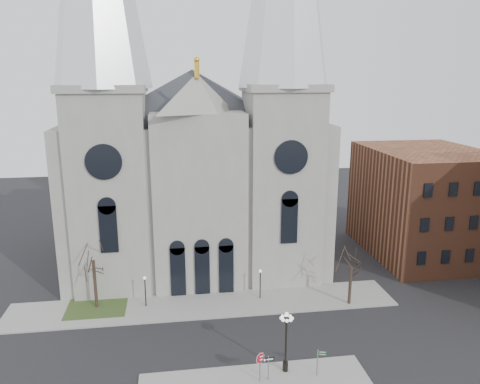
{
  "coord_description": "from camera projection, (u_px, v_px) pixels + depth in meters",
  "views": [
    {
      "loc": [
        -2.76,
        -33.47,
        23.33
      ],
      "look_at": [
        3.32,
        8.0,
        12.82
      ],
      "focal_mm": 35.0,
      "sensor_mm": 36.0,
      "label": 1
    }
  ],
  "objects": [
    {
      "name": "ground",
      "position": [
        214.0,
        369.0,
        38.18
      ],
      "size": [
        160.0,
        160.0,
        0.0
      ],
      "primitive_type": "plane",
      "color": "black",
      "rests_on": "ground"
    },
    {
      "name": "sidewalk_far",
      "position": [
        204.0,
        305.0,
        48.72
      ],
      "size": [
        40.0,
        6.0,
        0.14
      ],
      "primitive_type": "cube",
      "color": "gray",
      "rests_on": "ground"
    },
    {
      "name": "grass_patch",
      "position": [
        97.0,
        307.0,
        48.13
      ],
      "size": [
        6.0,
        5.0,
        0.18
      ],
      "primitive_type": "cube",
      "color": "#2D431C",
      "rests_on": "ground"
    },
    {
      "name": "cathedral",
      "position": [
        194.0,
        117.0,
        55.62
      ],
      "size": [
        33.0,
        26.66,
        54.0
      ],
      "color": "gray",
      "rests_on": "ground"
    },
    {
      "name": "bg_building_brick",
      "position": [
        424.0,
        202.0,
        61.81
      ],
      "size": [
        14.0,
        18.0,
        14.0
      ],
      "primitive_type": "cube",
      "color": "brown",
      "rests_on": "ground"
    },
    {
      "name": "tree_left",
      "position": [
        93.0,
        257.0,
        46.79
      ],
      "size": [
        3.2,
        3.2,
        7.5
      ],
      "color": "black",
      "rests_on": "ground"
    },
    {
      "name": "tree_right",
      "position": [
        351.0,
        265.0,
        47.84
      ],
      "size": [
        3.2,
        3.2,
        6.0
      ],
      "color": "black",
      "rests_on": "ground"
    },
    {
      "name": "ped_lamp_left",
      "position": [
        145.0,
        286.0,
        47.81
      ],
      "size": [
        0.32,
        0.32,
        3.26
      ],
      "color": "black",
      "rests_on": "sidewalk_far"
    },
    {
      "name": "ped_lamp_right",
      "position": [
        260.0,
        279.0,
        49.5
      ],
      "size": [
        0.32,
        0.32,
        3.26
      ],
      "color": "black",
      "rests_on": "sidewalk_far"
    },
    {
      "name": "stop_sign",
      "position": [
        260.0,
        361.0,
        36.01
      ],
      "size": [
        0.88,
        0.23,
        2.5
      ],
      "rotation": [
        0.0,
        0.0,
        0.24
      ],
      "color": "slate",
      "rests_on": "sidewalk_near"
    },
    {
      "name": "globe_lamp",
      "position": [
        286.0,
        334.0,
        36.95
      ],
      "size": [
        1.3,
        1.3,
        5.19
      ],
      "rotation": [
        0.0,
        0.0,
        -0.19
      ],
      "color": "black",
      "rests_on": "sidewalk_near"
    },
    {
      "name": "one_way_sign",
      "position": [
        268.0,
        364.0,
        36.26
      ],
      "size": [
        0.92,
        0.12,
        2.09
      ],
      "rotation": [
        0.0,
        0.0,
        0.08
      ],
      "color": "slate",
      "rests_on": "sidewalk_near"
    },
    {
      "name": "street_name_sign",
      "position": [
        319.0,
        360.0,
        36.82
      ],
      "size": [
        0.71,
        0.22,
        2.27
      ],
      "rotation": [
        0.0,
        0.0,
        -0.24
      ],
      "color": "slate",
      "rests_on": "sidewalk_near"
    }
  ]
}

